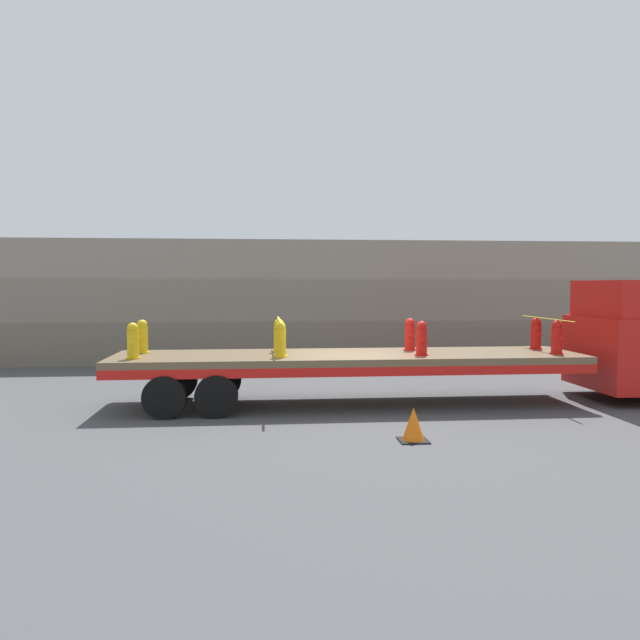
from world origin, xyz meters
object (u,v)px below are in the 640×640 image
object	(u,v)px
fire_hydrant_red_far_2	(410,335)
flatbed_trailer	(322,363)
traffic_cone	(413,425)
fire_hydrant_yellow_near_1	(280,340)
fire_hydrant_yellow_near_0	(133,341)
fire_hydrant_yellow_far_1	(279,336)
fire_hydrant_red_near_3	(557,338)
fire_hydrant_red_far_3	(536,334)
fire_hydrant_yellow_far_0	(142,337)
fire_hydrant_red_near_2	(422,339)

from	to	relation	value
fire_hydrant_red_far_2	flatbed_trailer	bearing A→B (deg)	-166.15
flatbed_trailer	traffic_cone	distance (m)	3.75
fire_hydrant_yellow_near_1	fire_hydrant_red_far_2	world-z (taller)	same
fire_hydrant_yellow_near_0	fire_hydrant_red_far_2	bearing A→B (deg)	9.74
fire_hydrant_yellow_far_1	fire_hydrant_red_near_3	distance (m)	6.41
fire_hydrant_yellow_far_1	fire_hydrant_red_far_3	xyz separation A→B (m)	(6.32, 0.00, 0.00)
fire_hydrant_red_near_3	traffic_cone	world-z (taller)	fire_hydrant_red_near_3
flatbed_trailer	fire_hydrant_red_near_3	distance (m)	5.42
fire_hydrant_yellow_far_0	fire_hydrant_red_near_2	distance (m)	6.41
fire_hydrant_red_near_2	fire_hydrant_red_far_2	xyz separation A→B (m)	(0.00, 1.08, 0.00)
traffic_cone	flatbed_trailer	bearing A→B (deg)	110.56
fire_hydrant_yellow_far_0	fire_hydrant_yellow_near_1	bearing A→B (deg)	-18.95
fire_hydrant_yellow_near_0	fire_hydrant_yellow_far_0	bearing A→B (deg)	90.00
fire_hydrant_red_far_2	fire_hydrant_yellow_near_1	bearing A→B (deg)	-161.05
fire_hydrant_yellow_near_1	traffic_cone	distance (m)	3.90
flatbed_trailer	traffic_cone	size ratio (longest dim) A/B	17.56
flatbed_trailer	fire_hydrant_red_far_3	distance (m)	5.42
fire_hydrant_red_far_2	fire_hydrant_yellow_far_1	bearing A→B (deg)	180.00
traffic_cone	fire_hydrant_red_near_2	bearing A→B (deg)	72.76
fire_hydrant_yellow_near_0	fire_hydrant_yellow_far_1	distance (m)	3.34
fire_hydrant_yellow_far_1	traffic_cone	bearing A→B (deg)	-60.56
fire_hydrant_yellow_far_1	fire_hydrant_red_near_3	world-z (taller)	same
fire_hydrant_yellow_near_1	flatbed_trailer	bearing A→B (deg)	29.46
fire_hydrant_yellow_far_0	traffic_cone	xyz separation A→B (m)	(5.42, -4.00, -1.26)
fire_hydrant_yellow_far_0	fire_hydrant_red_near_3	xyz separation A→B (m)	(9.48, -1.08, 0.00)
fire_hydrant_yellow_far_0	fire_hydrant_red_far_2	distance (m)	6.32
fire_hydrant_red_near_2	traffic_cone	size ratio (longest dim) A/B	1.28
traffic_cone	fire_hydrant_red_far_2	bearing A→B (deg)	77.26
fire_hydrant_yellow_near_0	fire_hydrant_red_far_2	distance (m)	6.41
fire_hydrant_yellow_near_0	fire_hydrant_yellow_far_1	bearing A→B (deg)	18.95
fire_hydrant_yellow_near_0	fire_hydrant_yellow_far_0	xyz separation A→B (m)	(0.00, 1.08, 0.00)
flatbed_trailer	fire_hydrant_yellow_near_0	xyz separation A→B (m)	(-4.12, -0.54, 0.58)
flatbed_trailer	fire_hydrant_red_far_2	size ratio (longest dim) A/B	13.71
flatbed_trailer	fire_hydrant_red_near_2	distance (m)	2.34
fire_hydrant_yellow_near_1	fire_hydrant_red_near_2	world-z (taller)	same
fire_hydrant_yellow_far_0	fire_hydrant_yellow_near_1	world-z (taller)	same
fire_hydrant_red_near_2	fire_hydrant_red_far_3	distance (m)	3.34
fire_hydrant_red_far_3	fire_hydrant_red_near_3	bearing A→B (deg)	-90.00
fire_hydrant_yellow_near_1	traffic_cone	size ratio (longest dim) A/B	1.28
fire_hydrant_yellow_near_0	fire_hydrant_red_far_2	world-z (taller)	same
flatbed_trailer	fire_hydrant_yellow_far_0	size ratio (longest dim) A/B	13.71
fire_hydrant_yellow_near_0	fire_hydrant_yellow_near_1	xyz separation A→B (m)	(3.16, 0.00, 0.00)
fire_hydrant_red_near_3	fire_hydrant_red_far_3	xyz separation A→B (m)	(0.00, 1.08, 0.00)
fire_hydrant_red_near_3	fire_hydrant_yellow_near_0	bearing A→B (deg)	180.00
fire_hydrant_yellow_far_0	fire_hydrant_yellow_far_1	size ratio (longest dim) A/B	1.00
fire_hydrant_yellow_near_0	fire_hydrant_red_near_2	world-z (taller)	same
fire_hydrant_yellow_near_1	fire_hydrant_yellow_far_1	bearing A→B (deg)	90.00
fire_hydrant_yellow_near_1	fire_hydrant_red_far_3	world-z (taller)	same
fire_hydrant_red_near_2	fire_hydrant_red_near_3	xyz separation A→B (m)	(3.16, 0.00, 0.00)
fire_hydrant_red_far_3	fire_hydrant_red_near_2	bearing A→B (deg)	-161.05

